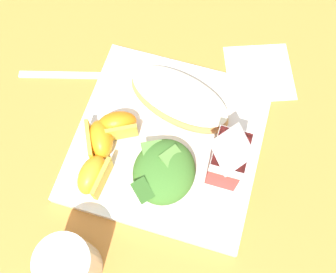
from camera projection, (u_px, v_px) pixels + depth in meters
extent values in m
plane|color=#C67A33|center=(168.00, 143.00, 0.63)|extent=(3.00, 3.00, 0.00)
cube|color=white|center=(168.00, 141.00, 0.62)|extent=(0.28, 0.28, 0.02)
ellipsoid|color=tan|center=(179.00, 101.00, 0.62)|extent=(0.12, 0.18, 0.03)
ellipsoid|color=#B22D19|center=(179.00, 98.00, 0.61)|extent=(0.11, 0.17, 0.01)
ellipsoid|color=beige|center=(179.00, 95.00, 0.60)|extent=(0.12, 0.18, 0.01)
ellipsoid|color=#3D7028|center=(164.00, 171.00, 0.57)|extent=(0.10, 0.09, 0.04)
cube|color=#3D7028|center=(168.00, 166.00, 0.56)|extent=(0.04, 0.04, 0.01)
cube|color=#336023|center=(143.00, 190.00, 0.54)|extent=(0.04, 0.04, 0.02)
cube|color=#5B8E3D|center=(153.00, 148.00, 0.57)|extent=(0.04, 0.04, 0.01)
cube|color=#5B8E3D|center=(172.00, 156.00, 0.56)|extent=(0.04, 0.03, 0.02)
cube|color=#B7332D|center=(227.00, 160.00, 0.55)|extent=(0.06, 0.04, 0.09)
cube|color=white|center=(231.00, 153.00, 0.52)|extent=(0.06, 0.04, 0.03)
pyramid|color=white|center=(233.00, 146.00, 0.50)|extent=(0.06, 0.04, 0.02)
ellipsoid|color=orange|center=(117.00, 124.00, 0.60)|extent=(0.06, 0.07, 0.04)
cube|color=gold|center=(119.00, 133.00, 0.59)|extent=(0.03, 0.05, 0.03)
ellipsoid|color=orange|center=(101.00, 139.00, 0.59)|extent=(0.07, 0.06, 0.04)
cube|color=gold|center=(90.00, 141.00, 0.59)|extent=(0.05, 0.03, 0.03)
ellipsoid|color=orange|center=(92.00, 175.00, 0.57)|extent=(0.06, 0.04, 0.04)
cube|color=gold|center=(102.00, 179.00, 0.57)|extent=(0.06, 0.01, 0.03)
cube|color=white|center=(259.00, 73.00, 0.67)|extent=(0.14, 0.14, 0.00)
cube|color=silver|center=(69.00, 75.00, 0.67)|extent=(0.06, 0.17, 0.01)
cube|color=silver|center=(119.00, 76.00, 0.67)|extent=(0.03, 0.04, 0.01)
cylinder|color=silver|center=(70.00, 265.00, 0.51)|extent=(0.07, 0.07, 0.10)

